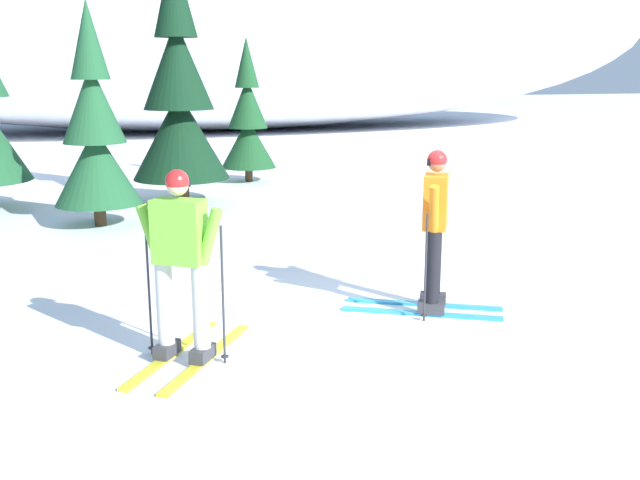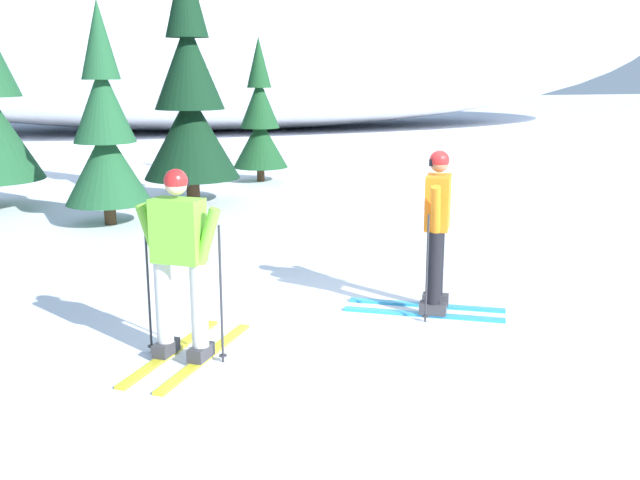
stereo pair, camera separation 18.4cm
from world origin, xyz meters
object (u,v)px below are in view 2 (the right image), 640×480
Objects in this scene: skier_orange_jacket at (436,229)px; pine_tree_center_right at (190,99)px; pine_tree_center_left at (105,133)px; skier_lime_jacket at (180,262)px; pine_tree_far_right at (260,122)px.

pine_tree_center_right reaches higher than skier_orange_jacket.
pine_tree_center_left is 0.76× the size of pine_tree_center_right.
pine_tree_center_left is at bearing 94.29° from skier_lime_jacket.
pine_tree_far_right is at bearing 49.42° from pine_tree_center_left.
pine_tree_center_left is 5.38m from pine_tree_far_right.
skier_lime_jacket is at bearing -98.07° from pine_tree_center_right.
skier_orange_jacket is 2.79m from skier_lime_jacket.
skier_lime_jacket is at bearing -106.16° from pine_tree_far_right.
pine_tree_center_left is at bearing 118.99° from skier_orange_jacket.
skier_orange_jacket is 0.36× the size of pine_tree_center_right.
pine_tree_center_right is (1.15, 8.09, 1.10)m from skier_lime_jacket.
pine_tree_center_left is (-0.48, 6.34, 0.62)m from skier_lime_jacket.
skier_orange_jacket is 0.48× the size of pine_tree_center_left.
skier_lime_jacket is 0.36× the size of pine_tree_center_right.
pine_tree_center_left reaches higher than pine_tree_far_right.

